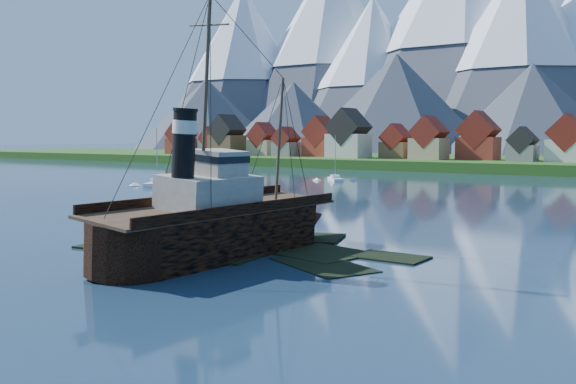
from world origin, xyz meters
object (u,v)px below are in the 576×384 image
Objects in this scene: tugboat_wreck at (229,222)px; sailboat_f at (198,187)px; sailboat_b at (192,186)px; sailboat_c at (335,180)px; sailboat_a at (157,184)px.

tugboat_wreck is 2.31× the size of sailboat_f.
sailboat_f is at bearing -15.87° from sailboat_b.
sailboat_c is at bearing 117.32° from tugboat_wreck.
sailboat_b reaches higher than sailboat_a.
sailboat_a is 1.15× the size of sailboat_c.
sailboat_f is at bearing -149.97° from sailboat_c.
sailboat_a is (-63.95, 51.63, -2.59)m from tugboat_wreck.
sailboat_a reaches higher than sailboat_c.
sailboat_b is 3.01m from sailboat_f.
tugboat_wreck reaches higher than sailboat_c.
sailboat_b is at bearing -18.81° from sailboat_a.
tugboat_wreck is 76.48m from sailboat_b.
sailboat_f is at bearing 137.16° from tugboat_wreck.
sailboat_b is at bearing 159.63° from sailboat_f.
sailboat_a is at bearing 142.92° from tugboat_wreck.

